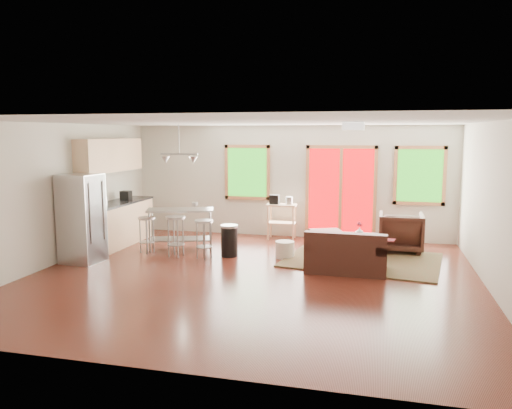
% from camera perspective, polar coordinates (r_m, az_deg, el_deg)
% --- Properties ---
extents(floor, '(7.50, 7.00, 0.02)m').
position_cam_1_polar(floor, '(8.55, -0.49, -8.33)').
color(floor, '#3E160F').
rests_on(floor, ground).
extents(ceiling, '(7.50, 7.00, 0.02)m').
position_cam_1_polar(ceiling, '(8.20, -0.51, 9.51)').
color(ceiling, silver).
rests_on(ceiling, ground).
extents(back_wall, '(7.50, 0.02, 2.60)m').
position_cam_1_polar(back_wall, '(11.68, 3.81, 2.64)').
color(back_wall, beige).
rests_on(back_wall, ground).
extents(left_wall, '(0.02, 7.00, 2.60)m').
position_cam_1_polar(left_wall, '(9.90, -22.09, 1.08)').
color(left_wall, beige).
rests_on(left_wall, ground).
extents(right_wall, '(0.02, 7.00, 2.60)m').
position_cam_1_polar(right_wall, '(8.20, 25.87, -0.49)').
color(right_wall, beige).
rests_on(right_wall, ground).
extents(front_wall, '(7.50, 0.02, 2.60)m').
position_cam_1_polar(front_wall, '(5.00, -10.63, -4.84)').
color(front_wall, beige).
rests_on(front_wall, ground).
extents(window_left, '(1.10, 0.05, 1.30)m').
position_cam_1_polar(window_left, '(11.83, -1.01, 3.70)').
color(window_left, '#16530E').
rests_on(window_left, back_wall).
extents(french_doors, '(1.60, 0.05, 2.10)m').
position_cam_1_polar(french_doors, '(11.50, 9.65, 1.46)').
color(french_doors, '#AC0206').
rests_on(french_doors, back_wall).
extents(window_right, '(1.10, 0.05, 1.30)m').
position_cam_1_polar(window_right, '(11.47, 18.21, 3.15)').
color(window_right, '#16530E').
rests_on(window_right, back_wall).
extents(rug, '(3.11, 2.56, 0.03)m').
position_cam_1_polar(rug, '(9.81, 12.05, -6.21)').
color(rug, '#405937').
rests_on(rug, floor).
extents(loveseat, '(1.40, 0.81, 0.74)m').
position_cam_1_polar(loveseat, '(8.93, 10.26, -5.73)').
color(loveseat, black).
rests_on(loveseat, floor).
extents(coffee_table, '(1.03, 0.64, 0.41)m').
position_cam_1_polar(coffee_table, '(10.17, 11.55, -3.74)').
color(coffee_table, '#3E2116').
rests_on(coffee_table, floor).
extents(armchair, '(0.87, 0.82, 0.89)m').
position_cam_1_polar(armchair, '(10.64, 16.22, -2.85)').
color(armchair, black).
rests_on(armchair, floor).
extents(ottoman, '(0.82, 0.82, 0.42)m').
position_cam_1_polar(ottoman, '(10.47, 8.08, -4.11)').
color(ottoman, black).
rests_on(ottoman, floor).
extents(pouf, '(0.41, 0.41, 0.32)m').
position_cam_1_polar(pouf, '(9.81, 3.31, -5.15)').
color(pouf, silver).
rests_on(pouf, floor).
extents(vase, '(0.21, 0.21, 0.28)m').
position_cam_1_polar(vase, '(10.09, 11.74, -2.95)').
color(vase, silver).
rests_on(vase, coffee_table).
extents(book, '(0.19, 0.05, 0.26)m').
position_cam_1_polar(book, '(9.76, 14.48, -3.25)').
color(book, maroon).
rests_on(book, coffee_table).
extents(cabinets, '(0.64, 2.24, 2.30)m').
position_cam_1_polar(cabinets, '(11.21, -15.76, 0.21)').
color(cabinets, '#DDB084').
rests_on(cabinets, floor).
extents(refrigerator, '(0.72, 0.69, 1.67)m').
position_cam_1_polar(refrigerator, '(9.90, -19.26, -1.51)').
color(refrigerator, '#B7BABC').
rests_on(refrigerator, floor).
extents(island, '(1.46, 0.94, 0.86)m').
position_cam_1_polar(island, '(10.50, -8.62, -1.96)').
color(island, '#B7BABC').
rests_on(island, floor).
extents(cup, '(0.14, 0.13, 0.12)m').
position_cam_1_polar(cup, '(10.10, -7.02, 0.08)').
color(cup, silver).
rests_on(cup, island).
extents(bar_stool_a, '(0.45, 0.45, 0.73)m').
position_cam_1_polar(bar_stool_a, '(10.36, -12.39, -2.45)').
color(bar_stool_a, '#B7BABC').
rests_on(bar_stool_a, floor).
extents(bar_stool_b, '(0.43, 0.43, 0.81)m').
position_cam_1_polar(bar_stool_b, '(9.92, -9.18, -2.52)').
color(bar_stool_b, '#B7BABC').
rests_on(bar_stool_b, floor).
extents(bar_stool_c, '(0.46, 0.46, 0.76)m').
position_cam_1_polar(bar_stool_c, '(9.70, -5.98, -2.91)').
color(bar_stool_c, '#B7BABC').
rests_on(bar_stool_c, floor).
extents(trash_can, '(0.38, 0.38, 0.63)m').
position_cam_1_polar(trash_can, '(9.88, -3.07, -4.12)').
color(trash_can, black).
rests_on(trash_can, floor).
extents(kitchen_cart, '(0.69, 0.46, 1.02)m').
position_cam_1_polar(kitchen_cart, '(11.42, 2.86, -0.51)').
color(kitchen_cart, '#DDB084').
rests_on(kitchen_cart, floor).
extents(ceiling_flush, '(0.35, 0.35, 0.12)m').
position_cam_1_polar(ceiling_flush, '(8.55, 11.09, 8.77)').
color(ceiling_flush, white).
rests_on(ceiling_flush, ceiling).
extents(pendant_light, '(0.80, 0.18, 0.79)m').
position_cam_1_polar(pendant_light, '(10.24, -8.76, 5.15)').
color(pendant_light, gray).
rests_on(pendant_light, ceiling).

